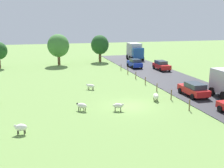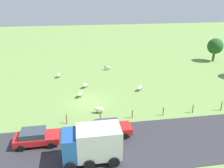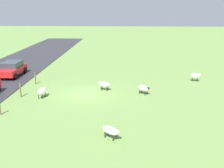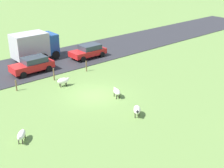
{
  "view_description": "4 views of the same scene",
  "coord_description": "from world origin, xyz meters",
  "px_view_note": "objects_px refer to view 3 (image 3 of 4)",
  "views": [
    {
      "loc": [
        -8.75,
        -25.29,
        8.6
      ],
      "look_at": [
        -0.66,
        4.44,
        1.36
      ],
      "focal_mm": 43.47,
      "sensor_mm": 36.0,
      "label": 1
    },
    {
      "loc": [
        28.5,
        -1.55,
        13.77
      ],
      "look_at": [
        -2.1,
        3.47,
        1.55
      ],
      "focal_mm": 37.29,
      "sensor_mm": 36.0,
      "label": 2
    },
    {
      "loc": [
        -3.27,
        21.32,
        7.2
      ],
      "look_at": [
        -2.34,
        0.45,
        1.08
      ],
      "focal_mm": 42.59,
      "sensor_mm": 36.0,
      "label": 3
    },
    {
      "loc": [
        -18.85,
        13.87,
        11.07
      ],
      "look_at": [
        -2.09,
        -0.25,
        1.66
      ],
      "focal_mm": 48.18,
      "sensor_mm": 36.0,
      "label": 4
    }
  ],
  "objects_px": {
    "sheep_5": "(111,131)",
    "car_0": "(11,69)",
    "sheep_4": "(104,85)",
    "sheep_1": "(42,91)",
    "sheep_2": "(143,88)",
    "sheep_0": "(195,76)"
  },
  "relations": [
    {
      "from": "sheep_0",
      "to": "sheep_1",
      "type": "height_order",
      "value": "sheep_0"
    },
    {
      "from": "sheep_5",
      "to": "car_0",
      "type": "distance_m",
      "value": 17.55
    },
    {
      "from": "sheep_2",
      "to": "sheep_4",
      "type": "relative_size",
      "value": 1.0
    },
    {
      "from": "sheep_2",
      "to": "sheep_5",
      "type": "bearing_deg",
      "value": 73.43
    },
    {
      "from": "car_0",
      "to": "sheep_5",
      "type": "bearing_deg",
      "value": 129.84
    },
    {
      "from": "sheep_1",
      "to": "sheep_0",
      "type": "bearing_deg",
      "value": -158.06
    },
    {
      "from": "sheep_2",
      "to": "sheep_4",
      "type": "distance_m",
      "value": 3.53
    },
    {
      "from": "sheep_0",
      "to": "car_0",
      "type": "distance_m",
      "value": 19.09
    },
    {
      "from": "sheep_1",
      "to": "car_0",
      "type": "bearing_deg",
      "value": -51.77
    },
    {
      "from": "sheep_5",
      "to": "car_0",
      "type": "relative_size",
      "value": 0.28
    },
    {
      "from": "sheep_5",
      "to": "car_0",
      "type": "xyz_separation_m",
      "value": [
        11.24,
        -13.47,
        0.35
      ]
    },
    {
      "from": "sheep_1",
      "to": "car_0",
      "type": "xyz_separation_m",
      "value": [
        5.27,
        -6.69,
        0.31
      ]
    },
    {
      "from": "sheep_5",
      "to": "sheep_0",
      "type": "bearing_deg",
      "value": -122.35
    },
    {
      "from": "sheep_4",
      "to": "car_0",
      "type": "xyz_separation_m",
      "value": [
        10.23,
        -4.49,
        0.32
      ]
    },
    {
      "from": "car_0",
      "to": "sheep_4",
      "type": "bearing_deg",
      "value": 156.28
    },
    {
      "from": "sheep_4",
      "to": "car_0",
      "type": "height_order",
      "value": "car_0"
    },
    {
      "from": "sheep_0",
      "to": "car_0",
      "type": "xyz_separation_m",
      "value": [
        19.05,
        -1.14,
        0.28
      ]
    },
    {
      "from": "sheep_0",
      "to": "sheep_5",
      "type": "relative_size",
      "value": 0.91
    },
    {
      "from": "sheep_2",
      "to": "sheep_5",
      "type": "relative_size",
      "value": 1.0
    },
    {
      "from": "sheep_1",
      "to": "sheep_4",
      "type": "relative_size",
      "value": 1.04
    },
    {
      "from": "sheep_2",
      "to": "car_0",
      "type": "height_order",
      "value": "car_0"
    },
    {
      "from": "sheep_1",
      "to": "sheep_2",
      "type": "bearing_deg",
      "value": -171.55
    }
  ]
}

